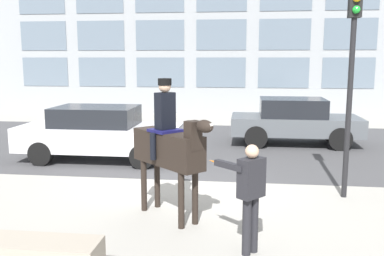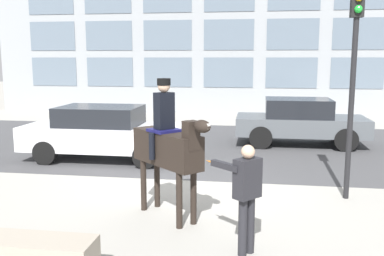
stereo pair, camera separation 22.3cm
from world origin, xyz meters
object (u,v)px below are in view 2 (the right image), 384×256
(pedestrian_bystander, at_px, (246,191))
(street_car_far_lane, at_px, (300,121))
(traffic_light, at_px, (354,56))
(mounted_horse_lead, at_px, (168,146))
(street_car_near_lane, at_px, (103,132))

(pedestrian_bystander, distance_m, street_car_far_lane, 8.57)
(pedestrian_bystander, xyz_separation_m, traffic_light, (2.00, 2.88, 1.94))
(pedestrian_bystander, bearing_deg, traffic_light, -82.92)
(traffic_light, bearing_deg, pedestrian_bystander, -124.86)
(mounted_horse_lead, xyz_separation_m, traffic_light, (3.42, 1.59, 1.58))
(mounted_horse_lead, height_order, street_car_far_lane, mounted_horse_lead)
(street_car_near_lane, bearing_deg, street_car_far_lane, 27.43)
(mounted_horse_lead, xyz_separation_m, street_car_near_lane, (-2.76, 4.16, -0.54))
(street_car_near_lane, relative_size, street_car_far_lane, 1.07)
(pedestrian_bystander, height_order, street_car_near_lane, pedestrian_bystander)
(mounted_horse_lead, relative_size, street_car_near_lane, 0.56)
(mounted_horse_lead, relative_size, pedestrian_bystander, 1.53)
(street_car_near_lane, bearing_deg, traffic_light, -22.60)
(mounted_horse_lead, relative_size, street_car_far_lane, 0.60)
(pedestrian_bystander, bearing_deg, mounted_horse_lead, -0.26)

